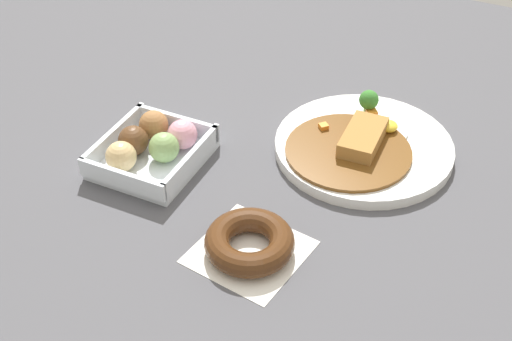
# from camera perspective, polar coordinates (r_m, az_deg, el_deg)

# --- Properties ---
(ground_plane) EXTENTS (1.60, 1.60, 0.00)m
(ground_plane) POSITION_cam_1_polar(r_m,az_deg,el_deg) (1.08, -0.21, -1.79)
(ground_plane) COLOR #4C4C51
(curry_plate) EXTENTS (0.28, 0.28, 0.06)m
(curry_plate) POSITION_cam_1_polar(r_m,az_deg,el_deg) (1.16, 8.42, 1.97)
(curry_plate) COLOR white
(curry_plate) RESTS_ON ground_plane
(donut_box) EXTENTS (0.17, 0.15, 0.06)m
(donut_box) POSITION_cam_1_polar(r_m,az_deg,el_deg) (1.13, -8.31, 1.77)
(donut_box) COLOR silver
(donut_box) RESTS_ON ground_plane
(chocolate_ring_donut) EXTENTS (0.16, 0.16, 0.04)m
(chocolate_ring_donut) POSITION_cam_1_polar(r_m,az_deg,el_deg) (0.97, -0.52, -5.74)
(chocolate_ring_donut) COLOR white
(chocolate_ring_donut) RESTS_ON ground_plane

